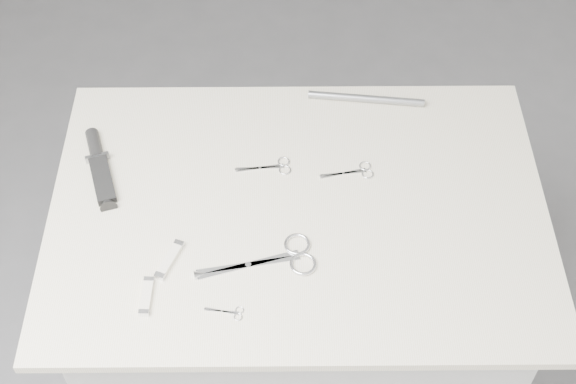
{
  "coord_description": "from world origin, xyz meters",
  "views": [
    {
      "loc": [
        -0.03,
        -0.99,
        2.19
      ],
      "look_at": [
        -0.02,
        0.04,
        0.92
      ],
      "focal_mm": 50.0,
      "sensor_mm": 36.0,
      "label": 1
    }
  ],
  "objects_px": {
    "embroidery_scissors_b": "(273,167)",
    "plinth": "(297,325)",
    "embroidery_scissors_a": "(356,172)",
    "tiny_scissors": "(229,312)",
    "pocket_knife_b": "(170,260)",
    "metal_rail": "(366,99)",
    "large_shears": "(282,258)",
    "sheathed_knife": "(99,164)",
    "pocket_knife_a": "(147,296)"
  },
  "relations": [
    {
      "from": "embroidery_scissors_b",
      "to": "plinth",
      "type": "bearing_deg",
      "value": -70.55
    },
    {
      "from": "pocket_knife_b",
      "to": "metal_rail",
      "type": "xyz_separation_m",
      "value": [
        0.4,
        0.43,
        0.0
      ]
    },
    {
      "from": "plinth",
      "to": "pocket_knife_a",
      "type": "relative_size",
      "value": 11.27
    },
    {
      "from": "tiny_scissors",
      "to": "pocket_knife_a",
      "type": "bearing_deg",
      "value": 177.06
    },
    {
      "from": "sheathed_knife",
      "to": "pocket_knife_b",
      "type": "relative_size",
      "value": 2.23
    },
    {
      "from": "sheathed_knife",
      "to": "pocket_knife_a",
      "type": "xyz_separation_m",
      "value": [
        0.13,
        -0.32,
        -0.0
      ]
    },
    {
      "from": "large_shears",
      "to": "embroidery_scissors_a",
      "type": "xyz_separation_m",
      "value": [
        0.15,
        0.22,
        -0.0
      ]
    },
    {
      "from": "large_shears",
      "to": "sheathed_knife",
      "type": "relative_size",
      "value": 1.14
    },
    {
      "from": "embroidery_scissors_a",
      "to": "tiny_scissors",
      "type": "relative_size",
      "value": 1.56
    },
    {
      "from": "tiny_scissors",
      "to": "metal_rail",
      "type": "height_order",
      "value": "metal_rail"
    },
    {
      "from": "metal_rail",
      "to": "embroidery_scissors_a",
      "type": "bearing_deg",
      "value": -99.59
    },
    {
      "from": "embroidery_scissors_a",
      "to": "embroidery_scissors_b",
      "type": "distance_m",
      "value": 0.17
    },
    {
      "from": "embroidery_scissors_b",
      "to": "metal_rail",
      "type": "relative_size",
      "value": 0.45
    },
    {
      "from": "embroidery_scissors_a",
      "to": "metal_rail",
      "type": "distance_m",
      "value": 0.21
    },
    {
      "from": "plinth",
      "to": "embroidery_scissors_b",
      "type": "relative_size",
      "value": 7.75
    },
    {
      "from": "plinth",
      "to": "sheathed_knife",
      "type": "bearing_deg",
      "value": 164.83
    },
    {
      "from": "tiny_scissors",
      "to": "pocket_knife_a",
      "type": "distance_m",
      "value": 0.16
    },
    {
      "from": "plinth",
      "to": "sheathed_knife",
      "type": "relative_size",
      "value": 4.45
    },
    {
      "from": "embroidery_scissors_a",
      "to": "sheathed_knife",
      "type": "distance_m",
      "value": 0.54
    },
    {
      "from": "sheathed_knife",
      "to": "plinth",
      "type": "bearing_deg",
      "value": -122.59
    },
    {
      "from": "pocket_knife_b",
      "to": "pocket_knife_a",
      "type": "bearing_deg",
      "value": 178.92
    },
    {
      "from": "pocket_knife_b",
      "to": "metal_rail",
      "type": "bearing_deg",
      "value": -20.54
    },
    {
      "from": "metal_rail",
      "to": "pocket_knife_b",
      "type": "bearing_deg",
      "value": -133.12
    },
    {
      "from": "embroidery_scissors_a",
      "to": "embroidery_scissors_b",
      "type": "bearing_deg",
      "value": 164.85
    },
    {
      "from": "embroidery_scissors_b",
      "to": "pocket_knife_a",
      "type": "distance_m",
      "value": 0.39
    },
    {
      "from": "plinth",
      "to": "embroidery_scissors_a",
      "type": "distance_m",
      "value": 0.5
    },
    {
      "from": "tiny_scissors",
      "to": "metal_rail",
      "type": "relative_size",
      "value": 0.28
    },
    {
      "from": "embroidery_scissors_a",
      "to": "pocket_knife_b",
      "type": "distance_m",
      "value": 0.43
    },
    {
      "from": "embroidery_scissors_b",
      "to": "tiny_scissors",
      "type": "bearing_deg",
      "value": -108.76
    },
    {
      "from": "embroidery_scissors_a",
      "to": "pocket_knife_b",
      "type": "xyz_separation_m",
      "value": [
        -0.37,
        -0.22,
        0.0
      ]
    },
    {
      "from": "tiny_scissors",
      "to": "metal_rail",
      "type": "bearing_deg",
      "value": 71.39
    },
    {
      "from": "embroidery_scissors_b",
      "to": "sheathed_knife",
      "type": "bearing_deg",
      "value": 172.94
    },
    {
      "from": "large_shears",
      "to": "sheathed_knife",
      "type": "xyz_separation_m",
      "value": [
        -0.38,
        0.24,
        0.0
      ]
    },
    {
      "from": "embroidery_scissors_a",
      "to": "sheathed_knife",
      "type": "bearing_deg",
      "value": 167.49
    },
    {
      "from": "large_shears",
      "to": "embroidery_scissors_b",
      "type": "xyz_separation_m",
      "value": [
        -0.02,
        0.23,
        -0.0
      ]
    },
    {
      "from": "embroidery_scissors_b",
      "to": "pocket_knife_b",
      "type": "distance_m",
      "value": 0.31
    },
    {
      "from": "pocket_knife_b",
      "to": "large_shears",
      "type": "bearing_deg",
      "value": -66.28
    },
    {
      "from": "embroidery_scissors_a",
      "to": "pocket_knife_b",
      "type": "height_order",
      "value": "pocket_knife_b"
    },
    {
      "from": "tiny_scissors",
      "to": "pocket_knife_a",
      "type": "relative_size",
      "value": 0.9
    },
    {
      "from": "large_shears",
      "to": "metal_rail",
      "type": "distance_m",
      "value": 0.47
    },
    {
      "from": "large_shears",
      "to": "pocket_knife_b",
      "type": "bearing_deg",
      "value": 168.03
    },
    {
      "from": "plinth",
      "to": "pocket_knife_a",
      "type": "distance_m",
      "value": 0.59
    },
    {
      "from": "large_shears",
      "to": "pocket_knife_b",
      "type": "height_order",
      "value": "pocket_knife_b"
    },
    {
      "from": "plinth",
      "to": "large_shears",
      "type": "xyz_separation_m",
      "value": [
        -0.03,
        -0.13,
        0.47
      ]
    },
    {
      "from": "plinth",
      "to": "embroidery_scissors_a",
      "type": "relative_size",
      "value": 8.02
    },
    {
      "from": "pocket_knife_a",
      "to": "metal_rail",
      "type": "height_order",
      "value": "metal_rail"
    },
    {
      "from": "plinth",
      "to": "sheathed_knife",
      "type": "height_order",
      "value": "sheathed_knife"
    },
    {
      "from": "plinth",
      "to": "tiny_scissors",
      "type": "distance_m",
      "value": 0.55
    },
    {
      "from": "pocket_knife_b",
      "to": "sheathed_knife",
      "type": "bearing_deg",
      "value": 57.39
    },
    {
      "from": "pocket_knife_a",
      "to": "metal_rail",
      "type": "distance_m",
      "value": 0.67
    }
  ]
}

